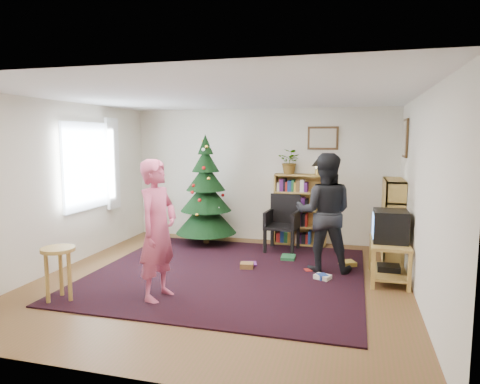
% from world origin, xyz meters
% --- Properties ---
extents(floor, '(5.00, 5.00, 0.00)m').
position_xyz_m(floor, '(0.00, 0.00, 0.00)').
color(floor, brown).
rests_on(floor, ground).
extents(ceiling, '(5.00, 5.00, 0.00)m').
position_xyz_m(ceiling, '(0.00, 0.00, 2.50)').
color(ceiling, white).
rests_on(ceiling, wall_back).
extents(wall_back, '(5.00, 0.02, 2.50)m').
position_xyz_m(wall_back, '(0.00, 2.50, 1.25)').
color(wall_back, silver).
rests_on(wall_back, floor).
extents(wall_front, '(5.00, 0.02, 2.50)m').
position_xyz_m(wall_front, '(0.00, -2.50, 1.25)').
color(wall_front, silver).
rests_on(wall_front, floor).
extents(wall_left, '(0.02, 5.00, 2.50)m').
position_xyz_m(wall_left, '(-2.50, 0.00, 1.25)').
color(wall_left, silver).
rests_on(wall_left, floor).
extents(wall_right, '(0.02, 5.00, 2.50)m').
position_xyz_m(wall_right, '(2.50, 0.00, 1.25)').
color(wall_right, silver).
rests_on(wall_right, floor).
extents(rug, '(3.80, 3.60, 0.02)m').
position_xyz_m(rug, '(0.00, 0.30, 0.01)').
color(rug, black).
rests_on(rug, floor).
extents(window_pane, '(0.04, 1.20, 1.40)m').
position_xyz_m(window_pane, '(-2.47, 0.60, 1.50)').
color(window_pane, silver).
rests_on(window_pane, wall_left).
extents(curtain, '(0.06, 0.35, 1.60)m').
position_xyz_m(curtain, '(-2.43, 1.30, 1.50)').
color(curtain, white).
rests_on(curtain, wall_left).
extents(picture_back, '(0.55, 0.03, 0.42)m').
position_xyz_m(picture_back, '(1.15, 2.48, 1.95)').
color(picture_back, '#4C3319').
rests_on(picture_back, wall_back).
extents(picture_right, '(0.03, 0.50, 0.60)m').
position_xyz_m(picture_right, '(2.48, 1.75, 1.95)').
color(picture_right, '#4C3319').
rests_on(picture_right, wall_right).
extents(christmas_tree, '(1.11, 1.11, 2.02)m').
position_xyz_m(christmas_tree, '(-0.89, 1.89, 0.84)').
color(christmas_tree, '#3F2816').
rests_on(christmas_tree, rug).
extents(bookshelf_back, '(0.95, 0.30, 1.30)m').
position_xyz_m(bookshelf_back, '(0.78, 2.34, 0.66)').
color(bookshelf_back, '#BB9342').
rests_on(bookshelf_back, floor).
extents(bookshelf_right, '(0.30, 0.95, 1.30)m').
position_xyz_m(bookshelf_right, '(2.34, 1.77, 0.66)').
color(bookshelf_right, '#BB9342').
rests_on(bookshelf_right, floor).
extents(tv_stand, '(0.50, 0.90, 0.55)m').
position_xyz_m(tv_stand, '(2.22, 0.62, 0.33)').
color(tv_stand, '#BB9342').
rests_on(tv_stand, floor).
extents(crt_tv, '(0.46, 0.49, 0.43)m').
position_xyz_m(crt_tv, '(2.22, 0.62, 0.76)').
color(crt_tv, black).
rests_on(crt_tv, tv_stand).
extents(armchair, '(0.57, 0.57, 0.97)m').
position_xyz_m(armchair, '(0.55, 1.83, 0.52)').
color(armchair, black).
rests_on(armchair, rug).
extents(stool, '(0.40, 0.40, 0.66)m').
position_xyz_m(stool, '(-1.65, -1.21, 0.51)').
color(stool, '#BB9342').
rests_on(stool, floor).
extents(person_standing, '(0.50, 0.68, 1.71)m').
position_xyz_m(person_standing, '(-0.53, -0.83, 0.85)').
color(person_standing, '#CD5277').
rests_on(person_standing, rug).
extents(person_by_chair, '(0.87, 0.70, 1.74)m').
position_xyz_m(person_by_chair, '(1.32, 0.83, 0.87)').
color(person_by_chair, black).
rests_on(person_by_chair, rug).
extents(potted_plant, '(0.50, 0.46, 0.45)m').
position_xyz_m(potted_plant, '(0.58, 2.34, 1.53)').
color(potted_plant, gray).
rests_on(potted_plant, bookshelf_back).
extents(table_lamp, '(0.23, 0.23, 0.30)m').
position_xyz_m(table_lamp, '(1.08, 2.34, 1.50)').
color(table_lamp, '#A57F33').
rests_on(table_lamp, bookshelf_back).
extents(floor_clutter, '(1.66, 1.07, 0.08)m').
position_xyz_m(floor_clutter, '(0.95, 0.75, 0.04)').
color(floor_clutter, '#A51E19').
rests_on(floor_clutter, rug).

